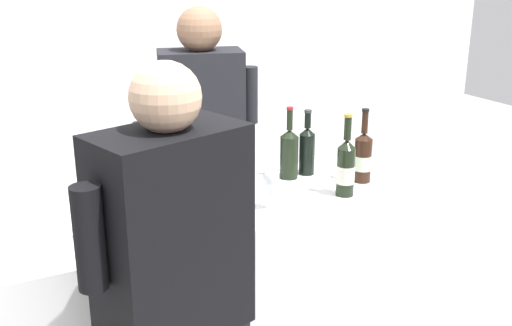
# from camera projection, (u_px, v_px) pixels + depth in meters

# --- Properties ---
(wall_back) EXTENTS (8.00, 0.10, 2.80)m
(wall_back) POSITION_uv_depth(u_px,v_px,m) (76.00, 34.00, 4.56)
(wall_back) COLOR white
(wall_back) RESTS_ON ground_plane
(counter) EXTENTS (2.28, 0.61, 0.98)m
(counter) POSITION_uv_depth(u_px,v_px,m) (219.00, 308.00, 2.66)
(counter) COLOR white
(counter) RESTS_ON ground_plane
(wine_bottle_0) EXTENTS (0.08, 0.08, 0.34)m
(wine_bottle_0) POSITION_uv_depth(u_px,v_px,m) (363.00, 157.00, 2.72)
(wine_bottle_0) COLOR black
(wine_bottle_0) RESTS_ON counter
(wine_bottle_1) EXTENTS (0.07, 0.07, 0.31)m
(wine_bottle_1) POSITION_uv_depth(u_px,v_px,m) (307.00, 149.00, 2.82)
(wine_bottle_1) COLOR black
(wine_bottle_1) RESTS_ON counter
(wine_bottle_2) EXTENTS (0.08, 0.08, 0.34)m
(wine_bottle_2) POSITION_uv_depth(u_px,v_px,m) (122.00, 184.00, 2.39)
(wine_bottle_2) COLOR black
(wine_bottle_2) RESTS_ON counter
(wine_bottle_3) EXTENTS (0.08, 0.08, 0.36)m
(wine_bottle_3) POSITION_uv_depth(u_px,v_px,m) (143.00, 189.00, 2.31)
(wine_bottle_3) COLOR black
(wine_bottle_3) RESTS_ON counter
(wine_bottle_4) EXTENTS (0.08, 0.08, 0.35)m
(wine_bottle_4) POSITION_uv_depth(u_px,v_px,m) (346.00, 167.00, 2.56)
(wine_bottle_4) COLOR black
(wine_bottle_4) RESTS_ON counter
(wine_bottle_5) EXTENTS (0.08, 0.08, 0.35)m
(wine_bottle_5) POSITION_uv_depth(u_px,v_px,m) (140.00, 176.00, 2.46)
(wine_bottle_5) COLOR black
(wine_bottle_5) RESTS_ON counter
(wine_bottle_6) EXTENTS (0.08, 0.08, 0.30)m
(wine_bottle_6) POSITION_uv_depth(u_px,v_px,m) (99.00, 215.00, 2.13)
(wine_bottle_6) COLOR black
(wine_bottle_6) RESTS_ON counter
(wine_bottle_7) EXTENTS (0.08, 0.08, 0.33)m
(wine_bottle_7) POSITION_uv_depth(u_px,v_px,m) (289.00, 152.00, 2.76)
(wine_bottle_7) COLOR black
(wine_bottle_7) RESTS_ON counter
(wine_glass) EXTENTS (0.07, 0.07, 0.19)m
(wine_glass) POSITION_uv_depth(u_px,v_px,m) (271.00, 179.00, 2.41)
(wine_glass) COLOR silver
(wine_glass) RESTS_ON counter
(person_server) EXTENTS (0.55, 0.34, 1.73)m
(person_server) POSITION_uv_depth(u_px,v_px,m) (204.00, 181.00, 3.13)
(person_server) COLOR black
(person_server) RESTS_ON ground_plane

